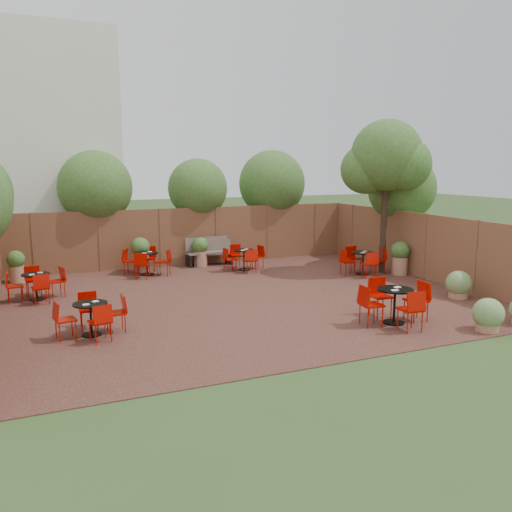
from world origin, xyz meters
name	(u,v)px	position (x,y,z in m)	size (l,w,h in m)	color
ground	(243,298)	(0.00, 0.00, 0.00)	(80.00, 80.00, 0.00)	#354F23
courtyard_paving	(242,297)	(0.00, 0.00, 0.01)	(12.00, 10.00, 0.02)	#371D16
fence_back	(190,237)	(0.00, 5.00, 1.00)	(12.00, 0.08, 2.00)	brown
fence_right	(425,247)	(6.00, 0.00, 1.00)	(0.08, 10.00, 2.00)	brown
neighbour_building	(43,149)	(-4.50, 8.00, 4.00)	(5.00, 4.00, 8.00)	silver
overhang_foliage	(142,191)	(-2.04, 2.64, 2.72)	(15.71, 10.82, 2.53)	#345B1D
courtyard_tree	(386,160)	(5.33, 1.21, 3.60)	(2.49, 2.39, 4.85)	black
park_bench_left	(212,252)	(0.70, 4.62, 0.47)	(1.42, 0.52, 0.87)	brown
park_bench_right	(208,251)	(0.54, 4.63, 0.52)	(1.62, 0.65, 0.98)	brown
bistro_tables	(229,278)	(-0.16, 0.61, 0.44)	(11.06, 8.80, 0.90)	black
planters	(201,256)	(-0.08, 3.41, 0.59)	(11.72, 4.32, 1.12)	#A16C50
low_shrubs	(482,301)	(4.54, -3.68, 0.35)	(2.14, 3.03, 0.72)	#A16C50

